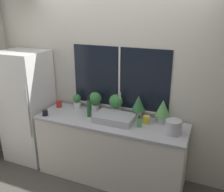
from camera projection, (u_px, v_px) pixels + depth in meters
The scene contains 17 objects.
ground_plane at pixel (101, 190), 3.35m from camera, with size 14.00×14.00×0.00m, color #4C4742.
wall_back at pixel (120, 80), 3.47m from camera, with size 8.00×0.09×2.70m.
wall_left at pixel (41, 59), 4.93m from camera, with size 0.06×7.00×2.70m.
counter at pixel (110, 150), 3.45m from camera, with size 2.04×0.62×0.89m.
refrigerator at pixel (27, 107), 3.85m from camera, with size 0.66×0.63×1.72m.
sink at pixel (114, 118), 3.28m from camera, with size 0.52×0.39×0.34m.
potted_plant_far_left at pixel (77, 101), 3.70m from camera, with size 0.12×0.12×0.21m.
potted_plant_left at pixel (95, 100), 3.57m from camera, with size 0.19×0.19×0.28m.
potted_plant_center at pixel (116, 103), 3.45m from camera, with size 0.19×0.19×0.29m.
potted_plant_right at pixel (138, 105), 3.32m from camera, with size 0.18×0.18×0.32m.
potted_plant_far_right at pixel (163, 109), 3.21m from camera, with size 0.20×0.20×0.30m.
soap_bottle at pixel (139, 122), 3.12m from camera, with size 0.06×0.06×0.15m.
bottle_tall at pixel (89, 108), 3.38m from camera, with size 0.06×0.06×0.30m.
mug_red at pixel (59, 104), 3.74m from camera, with size 0.08×0.08×0.10m.
mug_yellow at pixel (146, 119), 3.22m from camera, with size 0.09×0.09×0.10m.
mug_black at pixel (45, 113), 3.45m from camera, with size 0.08×0.08×0.08m.
kettle at pixel (173, 126), 2.94m from camera, with size 0.19×0.19×0.19m.
Camera 1 is at (1.20, -2.46, 2.31)m, focal length 40.00 mm.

